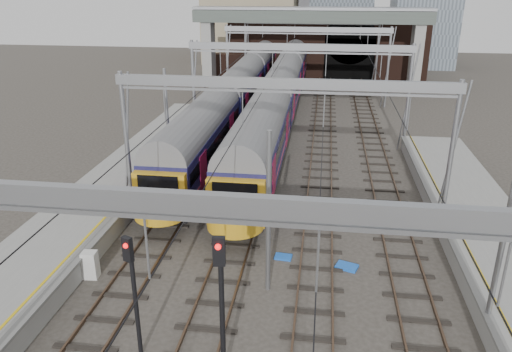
# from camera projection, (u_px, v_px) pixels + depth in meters

# --- Properties ---
(ground) EXTENTS (160.00, 160.00, 0.00)m
(ground) POSITION_uv_depth(u_px,v_px,m) (262.00, 318.00, 19.35)
(ground) COLOR #38332D
(ground) RESTS_ON ground
(platform_left) EXTENTS (4.32, 55.00, 1.12)m
(platform_left) POSITION_uv_depth(u_px,v_px,m) (48.00, 255.00, 22.74)
(platform_left) COLOR gray
(platform_left) RESTS_ON ground
(tracks) EXTENTS (14.40, 80.00, 0.22)m
(tracks) POSITION_uv_depth(u_px,v_px,m) (290.00, 177.00, 33.17)
(tracks) COLOR #4C3828
(tracks) RESTS_ON ground
(overhead_line) EXTENTS (16.80, 80.00, 8.00)m
(overhead_line) POSITION_uv_depth(u_px,v_px,m) (299.00, 62.00, 36.74)
(overhead_line) COLOR gray
(overhead_line) RESTS_ON ground
(retaining_wall) EXTENTS (28.00, 2.75, 9.00)m
(retaining_wall) POSITION_uv_depth(u_px,v_px,m) (322.00, 44.00, 65.44)
(retaining_wall) COLOR black
(retaining_wall) RESTS_ON ground
(overbridge) EXTENTS (28.00, 3.00, 9.25)m
(overbridge) POSITION_uv_depth(u_px,v_px,m) (311.00, 25.00, 59.07)
(overbridge) COLOR gray
(overbridge) RESTS_ON ground
(train_main) EXTENTS (2.95, 68.18, 5.02)m
(train_main) POSITION_uv_depth(u_px,v_px,m) (289.00, 73.00, 55.13)
(train_main) COLOR black
(train_main) RESTS_ON ground
(train_second) EXTENTS (2.81, 48.76, 4.83)m
(train_second) POSITION_uv_depth(u_px,v_px,m) (240.00, 90.00, 47.34)
(train_second) COLOR black
(train_second) RESTS_ON ground
(signal_near_left) EXTENTS (0.38, 0.46, 4.73)m
(signal_near_left) POSITION_uv_depth(u_px,v_px,m) (133.00, 282.00, 16.35)
(signal_near_left) COLOR black
(signal_near_left) RESTS_ON ground
(signal_near_centre) EXTENTS (0.38, 0.48, 5.25)m
(signal_near_centre) POSITION_uv_depth(u_px,v_px,m) (221.00, 292.00, 15.37)
(signal_near_centre) COLOR black
(signal_near_centre) RESTS_ON ground
(relay_cabinet) EXTENTS (0.66, 0.56, 1.25)m
(relay_cabinet) POSITION_uv_depth(u_px,v_px,m) (90.00, 265.00, 21.79)
(relay_cabinet) COLOR silver
(relay_cabinet) RESTS_ON ground
(equip_cover_a) EXTENTS (0.85, 0.64, 0.09)m
(equip_cover_a) POSITION_uv_depth(u_px,v_px,m) (283.00, 257.00, 23.54)
(equip_cover_a) COLOR blue
(equip_cover_a) RESTS_ON ground
(equip_cover_b) EXTENTS (1.13, 0.95, 0.11)m
(equip_cover_b) POSITION_uv_depth(u_px,v_px,m) (347.00, 267.00, 22.73)
(equip_cover_b) COLOR blue
(equip_cover_b) RESTS_ON ground
(equip_cover_c) EXTENTS (0.81, 0.58, 0.09)m
(equip_cover_c) POSITION_uv_depth(u_px,v_px,m) (334.00, 216.00, 27.61)
(equip_cover_c) COLOR blue
(equip_cover_c) RESTS_ON ground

